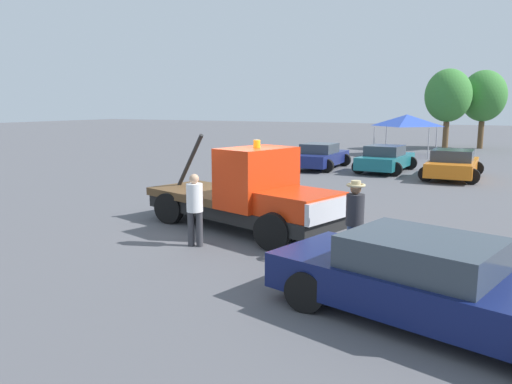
{
  "coord_description": "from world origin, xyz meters",
  "views": [
    {
      "loc": [
        6.5,
        -11.53,
        3.32
      ],
      "look_at": [
        0.5,
        0.0,
        1.05
      ],
      "focal_mm": 35.0,
      "sensor_mm": 36.0,
      "label": 1
    }
  ],
  "objects_px": {
    "person_near_truck": "(355,215)",
    "parked_car_navy": "(321,156)",
    "foreground_car": "(433,283)",
    "canopy_tent_blue": "(407,120)",
    "tow_truck": "(249,196)",
    "tree_center": "(448,96)",
    "person_at_hood": "(195,205)",
    "parked_car_orange": "(453,164)",
    "tree_left": "(484,96)",
    "parked_car_teal": "(385,159)"
  },
  "relations": [
    {
      "from": "person_near_truck",
      "to": "person_at_hood",
      "type": "relative_size",
      "value": 1.02
    },
    {
      "from": "tree_left",
      "to": "tree_center",
      "type": "xyz_separation_m",
      "value": [
        -2.25,
        -2.51,
        0.01
      ]
    },
    {
      "from": "tow_truck",
      "to": "tree_center",
      "type": "xyz_separation_m",
      "value": [
        1.46,
        28.29,
        3.05
      ]
    },
    {
      "from": "person_near_truck",
      "to": "parked_car_orange",
      "type": "height_order",
      "value": "person_near_truck"
    },
    {
      "from": "parked_car_navy",
      "to": "parked_car_orange",
      "type": "xyz_separation_m",
      "value": [
        6.63,
        -0.71,
        0.0
      ]
    },
    {
      "from": "person_near_truck",
      "to": "tree_center",
      "type": "height_order",
      "value": "tree_center"
    },
    {
      "from": "parked_car_teal",
      "to": "canopy_tent_blue",
      "type": "relative_size",
      "value": 1.27
    },
    {
      "from": "parked_car_navy",
      "to": "tree_center",
      "type": "xyz_separation_m",
      "value": [
        4.41,
        14.83,
        3.35
      ]
    },
    {
      "from": "person_near_truck",
      "to": "parked_car_navy",
      "type": "distance_m",
      "value": 16.13
    },
    {
      "from": "tree_center",
      "to": "parked_car_teal",
      "type": "bearing_deg",
      "value": -94.16
    },
    {
      "from": "person_near_truck",
      "to": "foreground_car",
      "type": "bearing_deg",
      "value": -113.72
    },
    {
      "from": "person_near_truck",
      "to": "person_at_hood",
      "type": "distance_m",
      "value": 3.75
    },
    {
      "from": "foreground_car",
      "to": "parked_car_orange",
      "type": "bearing_deg",
      "value": 109.58
    },
    {
      "from": "foreground_car",
      "to": "canopy_tent_blue",
      "type": "distance_m",
      "value": 27.03
    },
    {
      "from": "parked_car_orange",
      "to": "tow_truck",
      "type": "bearing_deg",
      "value": 163.38
    },
    {
      "from": "person_near_truck",
      "to": "parked_car_navy",
      "type": "relative_size",
      "value": 0.4
    },
    {
      "from": "tow_truck",
      "to": "tree_center",
      "type": "height_order",
      "value": "tree_center"
    },
    {
      "from": "parked_car_navy",
      "to": "tow_truck",
      "type": "bearing_deg",
      "value": -168.65
    },
    {
      "from": "tow_truck",
      "to": "parked_car_navy",
      "type": "height_order",
      "value": "tow_truck"
    },
    {
      "from": "tree_center",
      "to": "person_near_truck",
      "type": "bearing_deg",
      "value": -86.5
    },
    {
      "from": "foreground_car",
      "to": "parked_car_navy",
      "type": "height_order",
      "value": "same"
    },
    {
      "from": "foreground_car",
      "to": "tree_center",
      "type": "height_order",
      "value": "tree_center"
    },
    {
      "from": "parked_car_teal",
      "to": "parked_car_orange",
      "type": "height_order",
      "value": "same"
    },
    {
      "from": "person_near_truck",
      "to": "canopy_tent_blue",
      "type": "height_order",
      "value": "canopy_tent_blue"
    },
    {
      "from": "canopy_tent_blue",
      "to": "tree_left",
      "type": "relative_size",
      "value": 0.58
    },
    {
      "from": "canopy_tent_blue",
      "to": "tree_center",
      "type": "xyz_separation_m",
      "value": [
        1.8,
        5.65,
        1.67
      ]
    },
    {
      "from": "parked_car_orange",
      "to": "parked_car_navy",
      "type": "bearing_deg",
      "value": 83.39
    },
    {
      "from": "parked_car_navy",
      "to": "parked_car_orange",
      "type": "relative_size",
      "value": 1.01
    },
    {
      "from": "parked_car_orange",
      "to": "tree_left",
      "type": "xyz_separation_m",
      "value": [
        0.03,
        18.05,
        3.34
      ]
    },
    {
      "from": "person_near_truck",
      "to": "parked_car_navy",
      "type": "xyz_separation_m",
      "value": [
        -6.23,
        14.88,
        -0.4
      ]
    },
    {
      "from": "tow_truck",
      "to": "person_at_hood",
      "type": "relative_size",
      "value": 3.58
    },
    {
      "from": "person_at_hood",
      "to": "person_near_truck",
      "type": "bearing_deg",
      "value": 80.95
    },
    {
      "from": "parked_car_orange",
      "to": "canopy_tent_blue",
      "type": "height_order",
      "value": "canopy_tent_blue"
    },
    {
      "from": "parked_car_navy",
      "to": "tree_center",
      "type": "height_order",
      "value": "tree_center"
    },
    {
      "from": "person_at_hood",
      "to": "tow_truck",
      "type": "bearing_deg",
      "value": 150.54
    },
    {
      "from": "person_at_hood",
      "to": "tree_left",
      "type": "height_order",
      "value": "tree_left"
    },
    {
      "from": "parked_car_navy",
      "to": "canopy_tent_blue",
      "type": "xyz_separation_m",
      "value": [
        2.61,
        9.18,
        1.67
      ]
    },
    {
      "from": "tree_left",
      "to": "tow_truck",
      "type": "bearing_deg",
      "value": -96.87
    },
    {
      "from": "tree_center",
      "to": "person_at_hood",
      "type": "bearing_deg",
      "value": -93.61
    },
    {
      "from": "foreground_car",
      "to": "tree_left",
      "type": "relative_size",
      "value": 0.93
    },
    {
      "from": "foreground_car",
      "to": "tree_center",
      "type": "distance_m",
      "value": 32.45
    },
    {
      "from": "foreground_car",
      "to": "tree_left",
      "type": "xyz_separation_m",
      "value": [
        -1.5,
        34.57,
        3.33
      ]
    },
    {
      "from": "tree_center",
      "to": "parked_car_navy",
      "type": "bearing_deg",
      "value": -106.57
    },
    {
      "from": "tow_truck",
      "to": "canopy_tent_blue",
      "type": "height_order",
      "value": "canopy_tent_blue"
    },
    {
      "from": "person_near_truck",
      "to": "canopy_tent_blue",
      "type": "relative_size",
      "value": 0.51
    },
    {
      "from": "tow_truck",
      "to": "foreground_car",
      "type": "bearing_deg",
      "value": -20.04
    },
    {
      "from": "person_at_hood",
      "to": "tree_left",
      "type": "xyz_separation_m",
      "value": [
        4.15,
        32.69,
        2.98
      ]
    },
    {
      "from": "person_near_truck",
      "to": "parked_car_orange",
      "type": "relative_size",
      "value": 0.4
    },
    {
      "from": "tow_truck",
      "to": "parked_car_teal",
      "type": "xyz_separation_m",
      "value": [
        0.4,
        13.73,
        -0.3
      ]
    },
    {
      "from": "tree_center",
      "to": "tow_truck",
      "type": "bearing_deg",
      "value": -92.96
    }
  ]
}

